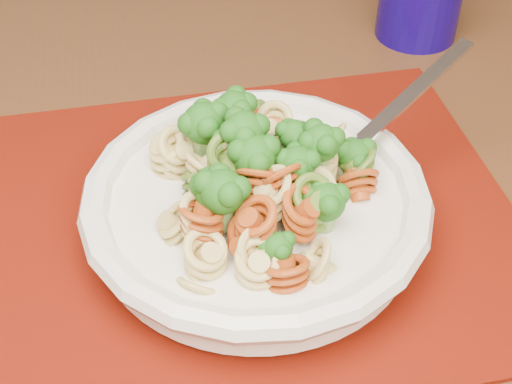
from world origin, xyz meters
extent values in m
cube|color=#4A2415|center=(-0.14, 0.72, 0.76)|extent=(1.50, 0.98, 0.04)
cube|color=#630E04|center=(-0.09, 0.65, 0.78)|extent=(0.41, 0.32, 0.00)
cylinder|color=white|center=(-0.07, 0.63, 0.79)|extent=(0.10, 0.10, 0.01)
cylinder|color=white|center=(-0.07, 0.63, 0.80)|extent=(0.21, 0.21, 0.03)
torus|color=white|center=(-0.07, 0.63, 0.82)|extent=(0.23, 0.23, 0.02)
camera|label=1|loc=(-0.14, 0.30, 1.14)|focal=50.00mm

